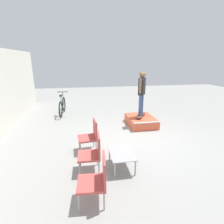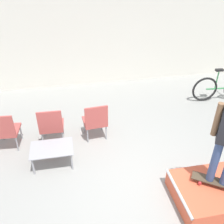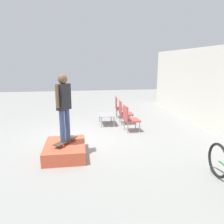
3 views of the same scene
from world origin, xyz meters
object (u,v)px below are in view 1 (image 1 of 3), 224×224
Objects in this scene: patio_chair_center at (93,152)px; coffee_table at (122,154)px; patio_chair_right at (90,135)px; skate_ramp_box at (141,121)px; skateboard_on_ramp at (140,115)px; patio_chair_left at (97,178)px; bicycle at (62,106)px; person_skater at (142,90)px.

coffee_table is at bearing 92.19° from patio_chair_center.
coffee_table is 0.71m from patio_chair_center.
patio_chair_right is at bearing -178.07° from patio_chair_center.
patio_chair_center reaches higher than coffee_table.
skate_ramp_box is 1.79× the size of skateboard_on_ramp.
skate_ramp_box is 3.15m from coffee_table.
bicycle is at bearing -164.20° from patio_chair_left.
person_skater is 1.85× the size of patio_chair_right.
skate_ramp_box is 4.36m from patio_chair_left.
skateboard_on_ramp is 0.45× the size of person_skater.
person_skater reaches higher than patio_chair_left.
person_skater is 3.32m from coffee_table.
patio_chair_right is 4.06m from bicycle.
bicycle is (2.09, 3.32, 0.23)m from skate_ramp_box.
coffee_table is 0.49× the size of bicycle.
skateboard_on_ramp is at bearing -27.27° from coffee_table.
patio_chair_center is (-2.79, 2.14, -0.94)m from person_skater.
coffee_table is (-2.79, 1.44, -0.05)m from skateboard_on_ramp.
person_skater is at bearing -118.88° from bicycle.
skateboard_on_ramp is at bearing 72.90° from skate_ramp_box.
bicycle is at bearing 91.71° from skateboard_on_ramp.
coffee_table is (-2.79, 1.44, -1.08)m from person_skater.
coffee_table is (-2.78, 1.46, 0.20)m from skate_ramp_box.
bicycle is at bearing 20.83° from coffee_table.
patio_chair_left is (-3.78, 2.14, 0.09)m from skateboard_on_ramp.
person_skater is 4.44m from patio_chair_left.
person_skater is 2.03× the size of coffee_table.
coffee_table is 0.91× the size of patio_chair_right.
patio_chair_left is 1.98m from patio_chair_right.
patio_chair_right reaches higher than coffee_table.
patio_chair_left is at bearing 150.18° from skate_ramp_box.
skateboard_on_ramp reaches higher than skate_ramp_box.
skate_ramp_box is 2.83m from patio_chair_right.
patio_chair_right is at bearing 163.72° from person_skater.
coffee_table is at bearing 152.25° from skate_ramp_box.
skateboard_on_ramp is 0.83× the size of patio_chair_right.
patio_chair_right is (-1.79, 2.16, 0.34)m from skate_ramp_box.
skate_ramp_box is 0.80× the size of bicycle.
patio_chair_center is 0.99m from patio_chair_right.
skateboard_on_ramp is at bearing 155.16° from patio_chair_left.
skate_ramp_box is 1.63× the size of coffee_table.
bicycle reaches higher than patio_chair_center.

